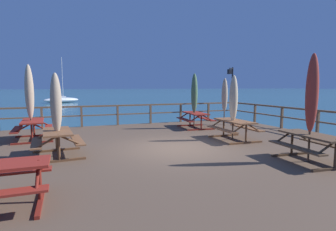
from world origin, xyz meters
The scene contains 17 objects.
ground_plane centered at (0.00, 0.00, 0.00)m, with size 600.00×600.00×0.00m, color #2D5B6B.
wooden_deck centered at (0.00, 0.00, 0.36)m, with size 13.20×12.39×0.71m, color brown.
railing_waterside_far centered at (0.00, 6.05, 1.46)m, with size 13.00×0.10×1.09m.
railing_side_right centered at (6.45, 0.00, 1.47)m, with size 0.10×12.19×1.09m.
picnic_table_mid_left centered at (2.75, -2.91, 1.27)m, with size 1.54×1.95×0.78m.
picnic_table_mid_centre centered at (-3.77, 0.25, 1.27)m, with size 1.52×1.84×0.78m.
picnic_table_mid_right centered at (-4.72, 3.25, 1.27)m, with size 1.49×1.97×0.78m.
picnic_table_front_right centered at (2.57, 0.46, 1.27)m, with size 1.46×1.95×0.78m.
picnic_table_front_left centered at (2.53, 3.69, 1.27)m, with size 1.55×1.95×0.78m.
patio_umbrella_short_back centered at (2.67, -2.89, 2.58)m, with size 0.32×0.32×2.94m.
patio_umbrella_tall_mid_left centered at (-3.77, 0.22, 2.28)m, with size 0.32×0.32×2.47m.
patio_umbrella_short_front centered at (-4.78, 3.22, 2.56)m, with size 0.32×0.32×2.90m.
patio_umbrella_tall_back_right centered at (2.53, 0.48, 2.30)m, with size 0.32×0.32×2.50m.
patio_umbrella_tall_back_left centered at (4.52, 4.17, 2.31)m, with size 0.32×0.32×2.51m.
patio_umbrella_short_mid centered at (2.45, 3.68, 2.43)m, with size 0.32×0.32×2.70m.
lamp_post_hooked centered at (5.74, 5.38, 2.82)m, with size 0.58×0.48×3.20m.
sailboat_distant centered at (-4.13, 41.53, 0.51)m, with size 6.21×3.70×7.72m.
Camera 1 is at (-3.52, -8.21, 2.77)m, focal length 28.63 mm.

